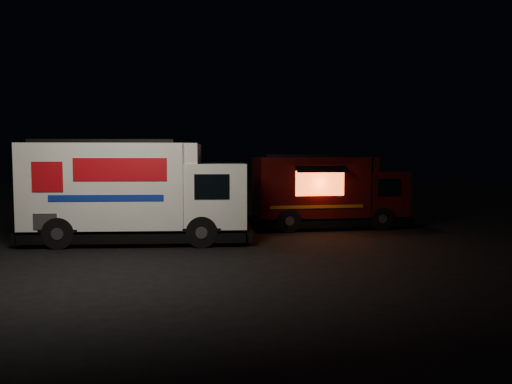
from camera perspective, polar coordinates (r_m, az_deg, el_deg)
name	(u,v)px	position (r m, az deg, el deg)	size (l,w,h in m)	color
ground	(201,246)	(14.86, -6.34, -6.12)	(80.00, 80.00, 0.00)	black
white_truck	(139,191)	(15.65, -13.22, 0.07)	(6.88, 2.35, 3.12)	white
red_truck	(329,191)	(18.64, 8.35, 0.10)	(5.81, 2.14, 2.70)	#370A0A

